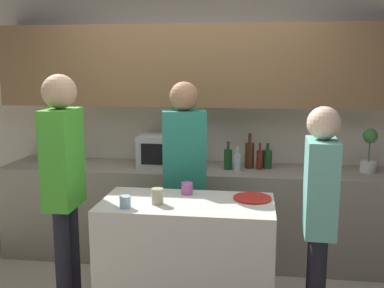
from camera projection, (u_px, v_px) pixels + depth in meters
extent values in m
cube|color=beige|center=(197.00, 114.00, 4.47)|extent=(6.40, 0.08, 2.70)
cube|color=olive|center=(195.00, 66.00, 4.19)|extent=(3.74, 0.32, 0.75)
cube|color=gray|center=(193.00, 213.00, 4.29)|extent=(3.60, 0.62, 0.89)
cube|color=beige|center=(187.00, 266.00, 3.10)|extent=(1.17, 0.59, 0.93)
cube|color=#B7BABC|center=(167.00, 151.00, 4.25)|extent=(0.52, 0.38, 0.30)
cube|color=black|center=(158.00, 154.00, 4.07)|extent=(0.31, 0.01, 0.19)
cube|color=silver|center=(59.00, 154.00, 4.41)|extent=(0.26, 0.16, 0.18)
cube|color=black|center=(53.00, 144.00, 4.40)|extent=(0.02, 0.11, 0.01)
cube|color=black|center=(63.00, 145.00, 4.39)|extent=(0.02, 0.11, 0.01)
cylinder|color=silver|center=(368.00, 167.00, 4.02)|extent=(0.14, 0.14, 0.10)
cylinder|color=#38662D|center=(369.00, 151.00, 4.00)|extent=(0.01, 0.01, 0.18)
sphere|color=#3D7A38|center=(370.00, 136.00, 3.97)|extent=(0.13, 0.13, 0.13)
cylinder|color=#194723|center=(228.00, 159.00, 4.13)|extent=(0.07, 0.07, 0.19)
cylinder|color=#194723|center=(228.00, 146.00, 4.10)|extent=(0.03, 0.03, 0.07)
cylinder|color=silver|center=(237.00, 162.00, 4.07)|extent=(0.07, 0.07, 0.16)
cylinder|color=silver|center=(238.00, 150.00, 4.05)|extent=(0.02, 0.02, 0.06)
cylinder|color=#472814|center=(250.00, 156.00, 4.18)|extent=(0.09, 0.09, 0.24)
cylinder|color=#472814|center=(250.00, 138.00, 4.15)|extent=(0.03, 0.03, 0.09)
cylinder|color=maroon|center=(260.00, 160.00, 4.12)|extent=(0.06, 0.06, 0.18)
cylinder|color=maroon|center=(260.00, 147.00, 4.10)|extent=(0.02, 0.02, 0.07)
cylinder|color=#194723|center=(267.00, 159.00, 4.17)|extent=(0.09, 0.09, 0.17)
cylinder|color=#194723|center=(268.00, 147.00, 4.15)|extent=(0.03, 0.03, 0.07)
cylinder|color=red|center=(252.00, 198.00, 3.07)|extent=(0.26, 0.26, 0.01)
cylinder|color=#B4B086|center=(157.00, 196.00, 2.96)|extent=(0.08, 0.08, 0.10)
cylinder|color=#B8559C|center=(187.00, 188.00, 3.19)|extent=(0.08, 0.08, 0.08)
cylinder|color=#A1CBD9|center=(125.00, 202.00, 2.88)|extent=(0.07, 0.07, 0.08)
cylinder|color=black|center=(72.00, 259.00, 3.30)|extent=(0.11, 0.11, 0.86)
cylinder|color=black|center=(63.00, 269.00, 3.14)|extent=(0.11, 0.11, 0.86)
cube|color=green|center=(63.00, 158.00, 3.08)|extent=(0.19, 0.34, 0.68)
sphere|color=tan|center=(59.00, 92.00, 3.00)|extent=(0.23, 0.23, 0.23)
cylinder|color=black|center=(194.00, 241.00, 3.67)|extent=(0.11, 0.11, 0.83)
cylinder|color=black|center=(175.00, 242.00, 3.66)|extent=(0.11, 0.11, 0.83)
cube|color=#28806A|center=(184.00, 152.00, 3.53)|extent=(0.37, 0.25, 0.66)
sphere|color=#9E7051|center=(184.00, 96.00, 3.46)|extent=(0.22, 0.22, 0.22)
cylinder|color=black|center=(314.00, 282.00, 3.04)|extent=(0.11, 0.11, 0.77)
cube|color=#66AFA0|center=(321.00, 187.00, 2.84)|extent=(0.20, 0.35, 0.61)
sphere|color=beige|center=(324.00, 123.00, 2.77)|extent=(0.21, 0.21, 0.21)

